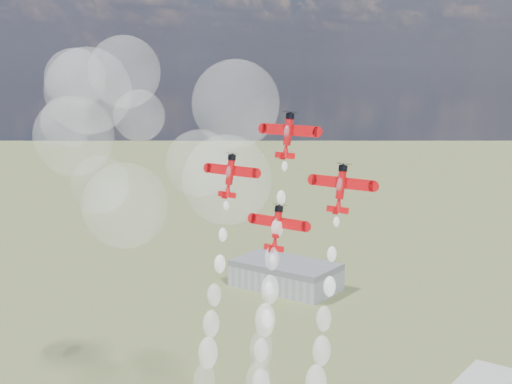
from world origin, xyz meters
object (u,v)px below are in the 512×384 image
at_px(hangar, 286,275).
at_px(plane_left, 230,175).
at_px(plane_slot, 277,227).
at_px(plane_right, 341,187).
at_px(plane_lead, 288,134).

bearing_deg(hangar, plane_left, -59.64).
height_order(hangar, plane_slot, plane_slot).
xyz_separation_m(hangar, plane_slot, (113.21, -174.21, 72.53)).
relative_size(plane_right, plane_slot, 1.00).
xyz_separation_m(plane_left, plane_right, (24.38, 0.00, 0.00)).
height_order(hangar, plane_lead, plane_lead).
relative_size(plane_left, plane_right, 1.00).
relative_size(hangar, plane_slot, 4.16).
bearing_deg(plane_left, plane_slot, -8.02).
relative_size(plane_lead, plane_slot, 1.00).
distance_m(plane_lead, plane_left, 14.88).
bearing_deg(plane_slot, plane_left, 171.98).
bearing_deg(plane_lead, plane_right, -8.02).
bearing_deg(hangar, plane_slot, -56.98).
relative_size(hangar, plane_left, 4.16).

